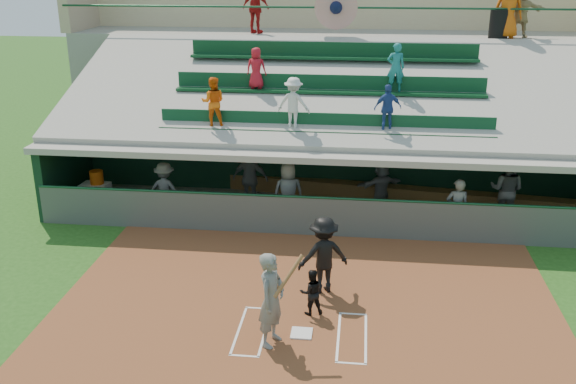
# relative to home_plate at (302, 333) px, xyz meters

# --- Properties ---
(ground) EXTENTS (100.00, 100.00, 0.00)m
(ground) POSITION_rel_home_plate_xyz_m (0.00, 0.00, -0.04)
(ground) COLOR #204D15
(ground) RESTS_ON ground
(dirt_slab) EXTENTS (11.00, 9.00, 0.02)m
(dirt_slab) POSITION_rel_home_plate_xyz_m (0.00, 0.50, -0.03)
(dirt_slab) COLOR brown
(dirt_slab) RESTS_ON ground
(home_plate) EXTENTS (0.43, 0.43, 0.03)m
(home_plate) POSITION_rel_home_plate_xyz_m (0.00, 0.00, 0.00)
(home_plate) COLOR silver
(home_plate) RESTS_ON dirt_slab
(batters_box_chalk) EXTENTS (2.65, 1.85, 0.01)m
(batters_box_chalk) POSITION_rel_home_plate_xyz_m (0.00, 0.00, -0.01)
(batters_box_chalk) COLOR silver
(batters_box_chalk) RESTS_ON dirt_slab
(dugout_floor) EXTENTS (16.00, 3.50, 0.04)m
(dugout_floor) POSITION_rel_home_plate_xyz_m (0.00, 6.75, -0.02)
(dugout_floor) COLOR gray
(dugout_floor) RESTS_ON ground
(concourse_slab) EXTENTS (20.00, 3.00, 4.60)m
(concourse_slab) POSITION_rel_home_plate_xyz_m (0.00, 13.50, 2.26)
(concourse_slab) COLOR gray
(concourse_slab) RESTS_ON ground
(grandstand) EXTENTS (20.40, 10.40, 7.80)m
(grandstand) POSITION_rel_home_plate_xyz_m (-0.01, 10.51, 2.23)
(grandstand) COLOR #515651
(grandstand) RESTS_ON ground
(batter_at_plate) EXTENTS (0.96, 0.83, 1.95)m
(batter_at_plate) POSITION_rel_home_plate_xyz_m (-0.55, -0.39, 0.96)
(batter_at_plate) COLOR #5F625C
(batter_at_plate) RESTS_ON dirt_slab
(catcher) EXTENTS (0.60, 0.53, 1.03)m
(catcher) POSITION_rel_home_plate_xyz_m (0.12, 0.83, 0.50)
(catcher) COLOR black
(catcher) RESTS_ON dirt_slab
(home_umpire) EXTENTS (1.33, 1.04, 1.80)m
(home_umpire) POSITION_rel_home_plate_xyz_m (0.31, 1.88, 0.89)
(home_umpire) COLOR black
(home_umpire) RESTS_ON dirt_slab
(dugout_bench) EXTENTS (16.05, 2.73, 0.48)m
(dugout_bench) POSITION_rel_home_plate_xyz_m (0.20, 8.14, 0.25)
(dugout_bench) COLOR brown
(dugout_bench) RESTS_ON dugout_floor
(white_table) EXTENTS (0.87, 0.68, 0.73)m
(white_table) POSITION_rel_home_plate_xyz_m (-6.95, 6.34, 0.37)
(white_table) COLOR silver
(white_table) RESTS_ON dugout_floor
(water_cooler) EXTENTS (0.41, 0.41, 0.41)m
(water_cooler) POSITION_rel_home_plate_xyz_m (-6.88, 6.38, 0.93)
(water_cooler) COLOR #D0510C
(water_cooler) RESTS_ON white_table
(dugout_player_a) EXTENTS (1.09, 0.66, 1.64)m
(dugout_player_a) POSITION_rel_home_plate_xyz_m (-4.58, 5.82, 0.83)
(dugout_player_a) COLOR #51534E
(dugout_player_a) RESTS_ON dugout_floor
(dugout_player_b) EXTENTS (1.14, 0.57, 1.87)m
(dugout_player_b) POSITION_rel_home_plate_xyz_m (-2.21, 6.78, 0.94)
(dugout_player_b) COLOR #535651
(dugout_player_b) RESTS_ON dugout_floor
(dugout_player_c) EXTENTS (1.00, 0.79, 1.78)m
(dugout_player_c) POSITION_rel_home_plate_xyz_m (-0.96, 5.83, 0.89)
(dugout_player_c) COLOR #5E605A
(dugout_player_c) RESTS_ON dugout_floor
(dugout_player_d) EXTENTS (1.49, 1.07, 1.56)m
(dugout_player_d) POSITION_rel_home_plate_xyz_m (1.69, 6.98, 0.78)
(dugout_player_d) COLOR #585A55
(dugout_player_d) RESTS_ON dugout_floor
(dugout_player_e) EXTENTS (0.63, 0.43, 1.67)m
(dugout_player_e) POSITION_rel_home_plate_xyz_m (3.69, 5.27, 0.84)
(dugout_player_e) COLOR #545652
(dugout_player_e) RESTS_ON dugout_floor
(dugout_player_f) EXTENTS (1.17, 1.07, 1.96)m
(dugout_player_f) POSITION_rel_home_plate_xyz_m (5.22, 6.53, 0.98)
(dugout_player_f) COLOR #51534F
(dugout_player_f) RESTS_ON dugout_floor
(trash_bin) EXTENTS (0.65, 0.65, 0.97)m
(trash_bin) POSITION_rel_home_plate_xyz_m (5.61, 12.20, 5.05)
(trash_bin) COLOR black
(trash_bin) RESTS_ON concourse_slab
(concourse_staff_a) EXTENTS (1.17, 0.80, 1.84)m
(concourse_staff_a) POSITION_rel_home_plate_xyz_m (-2.96, 12.76, 5.49)
(concourse_staff_a) COLOR #AD1413
(concourse_staff_a) RESTS_ON concourse_slab
(concourse_staff_b) EXTENTS (1.04, 0.75, 1.97)m
(concourse_staff_b) POSITION_rel_home_plate_xyz_m (5.87, 12.16, 5.55)
(concourse_staff_b) COLOR #C9530B
(concourse_staff_b) RESTS_ON concourse_slab
(concourse_staff_c) EXTENTS (1.74, 0.83, 1.80)m
(concourse_staff_c) POSITION_rel_home_plate_xyz_m (6.38, 12.63, 5.46)
(concourse_staff_c) COLOR tan
(concourse_staff_c) RESTS_ON concourse_slab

